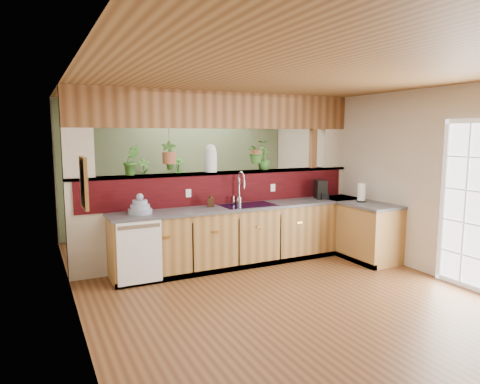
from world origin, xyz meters
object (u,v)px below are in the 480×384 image
coffee_maker (321,190)px  shelving_console (164,211)px  dish_stack (140,208)px  glass_jar (211,158)px  paper_towel (361,193)px  soap_dispenser (211,200)px  faucet (240,186)px

coffee_maker → shelving_console: coffee_maker is taller
dish_stack → glass_jar: 1.39m
dish_stack → paper_towel: paper_towel is taller
coffee_maker → dish_stack: bearing=-157.9°
soap_dispenser → coffee_maker: coffee_maker is taller
faucet → coffee_maker: size_ratio=1.64×
dish_stack → coffee_maker: size_ratio=1.04×
faucet → shelving_console: faucet is taller
soap_dispenser → shelving_console: 2.22m
soap_dispenser → paper_towel: paper_towel is taller
soap_dispenser → glass_jar: glass_jar is taller
shelving_console → coffee_maker: bearing=-58.8°
faucet → soap_dispenser: (-0.50, -0.04, -0.17)m
faucet → glass_jar: glass_jar is taller
faucet → dish_stack: 1.59m
faucet → coffee_maker: bearing=-4.3°
faucet → paper_towel: (1.82, -0.66, -0.13)m
faucet → dish_stack: size_ratio=1.58×
dish_stack → shelving_console: size_ratio=0.19×
dish_stack → paper_towel: 3.44m
shelving_console → glass_jar: bearing=-95.1°
dish_stack → soap_dispenser: size_ratio=1.59×
paper_towel → shelving_console: paper_towel is taller
soap_dispenser → glass_jar: 0.66m
soap_dispenser → glass_jar: (0.11, 0.26, 0.60)m
soap_dispenser → shelving_console: (-0.09, 2.16, -0.50)m
paper_towel → glass_jar: (-2.21, 0.89, 0.56)m
soap_dispenser → paper_towel: size_ratio=0.64×
shelving_console → dish_stack: bearing=-124.6°
glass_jar → shelving_console: bearing=96.1°
glass_jar → coffee_maker: bearing=-10.3°
coffee_maker → glass_jar: size_ratio=0.73×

